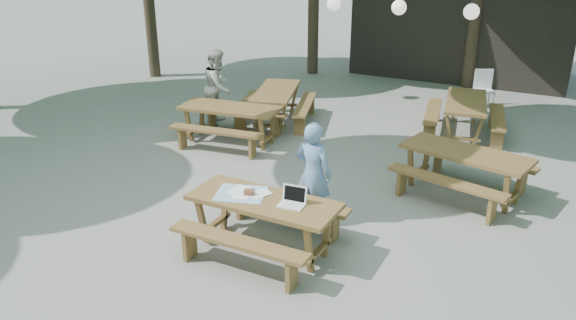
{
  "coord_description": "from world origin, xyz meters",
  "views": [
    {
      "loc": [
        3.59,
        -6.77,
        4.0
      ],
      "look_at": [
        0.26,
        -0.36,
        1.05
      ],
      "focal_mm": 35.0,
      "sensor_mm": 36.0,
      "label": 1
    }
  ],
  "objects_px": {
    "picnic_table_nw": "(231,124)",
    "second_person": "(218,86)",
    "woman": "(313,174)",
    "main_picnic_table": "(264,224)",
    "plastic_chair": "(483,97)"
  },
  "relations": [
    {
      "from": "main_picnic_table",
      "to": "second_person",
      "type": "relative_size",
      "value": 1.21
    },
    {
      "from": "plastic_chair",
      "to": "second_person",
      "type": "bearing_deg",
      "value": -166.46
    },
    {
      "from": "main_picnic_table",
      "to": "second_person",
      "type": "distance_m",
      "value": 5.6
    },
    {
      "from": "woman",
      "to": "main_picnic_table",
      "type": "bearing_deg",
      "value": 78.0
    },
    {
      "from": "picnic_table_nw",
      "to": "second_person",
      "type": "xyz_separation_m",
      "value": [
        -0.92,
        0.96,
        0.44
      ]
    },
    {
      "from": "main_picnic_table",
      "to": "second_person",
      "type": "bearing_deg",
      "value": 130.05
    },
    {
      "from": "picnic_table_nw",
      "to": "woman",
      "type": "xyz_separation_m",
      "value": [
        2.92,
        -2.32,
        0.39
      ]
    },
    {
      "from": "main_picnic_table",
      "to": "plastic_chair",
      "type": "distance_m",
      "value": 8.37
    },
    {
      "from": "picnic_table_nw",
      "to": "main_picnic_table",
      "type": "bearing_deg",
      "value": -58.89
    },
    {
      "from": "main_picnic_table",
      "to": "woman",
      "type": "distance_m",
      "value": 1.1
    },
    {
      "from": "main_picnic_table",
      "to": "woman",
      "type": "xyz_separation_m",
      "value": [
        0.25,
        0.99,
        0.39
      ]
    },
    {
      "from": "woman",
      "to": "plastic_chair",
      "type": "relative_size",
      "value": 1.73
    },
    {
      "from": "main_picnic_table",
      "to": "picnic_table_nw",
      "type": "height_order",
      "value": "same"
    },
    {
      "from": "picnic_table_nw",
      "to": "plastic_chair",
      "type": "xyz_separation_m",
      "value": [
        4.12,
        4.93,
        -0.13
      ]
    },
    {
      "from": "main_picnic_table",
      "to": "second_person",
      "type": "height_order",
      "value": "second_person"
    }
  ]
}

